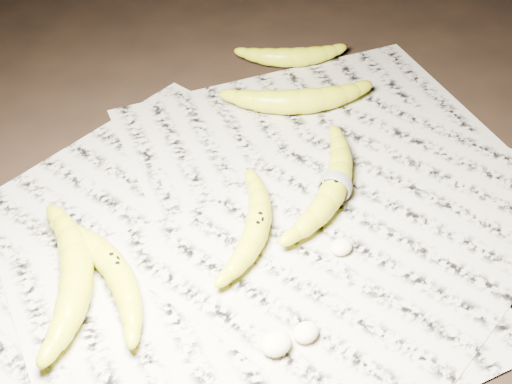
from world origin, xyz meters
TOP-DOWN VIEW (x-y plane):
  - ground at (0.00, 0.00)m, footprint 3.00×3.00m
  - newspaper_patch at (0.01, 0.01)m, footprint 0.90×0.70m
  - banana_left_a at (-0.19, 0.04)m, footprint 0.07×0.21m
  - banana_left_b at (-0.23, 0.05)m, footprint 0.16×0.22m
  - banana_center at (-0.00, -0.01)m, footprint 0.17×0.17m
  - banana_taped at (0.13, -0.01)m, footprint 0.22×0.18m
  - banana_upper_a at (0.22, 0.18)m, footprint 0.22×0.16m
  - banana_upper_b at (0.30, 0.30)m, footprint 0.17×0.14m
  - measuring_tape at (0.13, -0.01)m, footprint 0.03×0.04m
  - flesh_chunk_a at (-0.09, -0.17)m, footprint 0.04×0.03m
  - flesh_chunk_b at (-0.05, -0.18)m, footprint 0.03×0.03m
  - flesh_chunk_c at (0.07, -0.10)m, footprint 0.03×0.03m

SIDE VIEW (x-z plane):
  - ground at x=0.00m, z-range 0.00..0.00m
  - newspaper_patch at x=0.01m, z-range 0.00..0.01m
  - flesh_chunk_c at x=0.07m, z-range 0.01..0.03m
  - flesh_chunk_b at x=-0.05m, z-range 0.01..0.03m
  - flesh_chunk_a at x=-0.09m, z-range 0.01..0.03m
  - banana_upper_b at x=0.30m, z-range 0.01..0.04m
  - banana_center at x=0.00m, z-range 0.01..0.04m
  - banana_left_a at x=-0.19m, z-range 0.01..0.04m
  - banana_taped at x=0.13m, z-range 0.01..0.05m
  - measuring_tape at x=0.13m, z-range 0.00..0.05m
  - banana_upper_a at x=0.22m, z-range 0.01..0.05m
  - banana_left_b at x=-0.23m, z-range 0.01..0.05m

